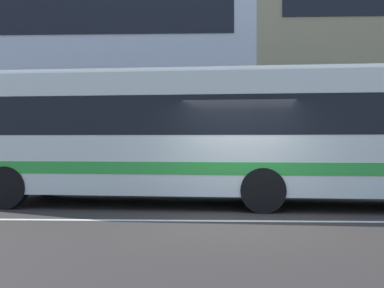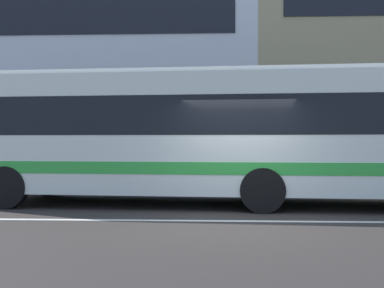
# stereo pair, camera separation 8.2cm
# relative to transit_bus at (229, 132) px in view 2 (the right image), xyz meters

# --- Properties ---
(ground_plane) EXTENTS (160.00, 160.00, 0.00)m
(ground_plane) POSITION_rel_transit_bus_xyz_m (0.15, -2.27, -1.81)
(ground_plane) COLOR #312B29
(lane_centre_line) EXTENTS (60.00, 0.16, 0.01)m
(lane_centre_line) POSITION_rel_transit_bus_xyz_m (0.15, -2.27, -1.80)
(lane_centre_line) COLOR silver
(lane_centre_line) RESTS_ON ground_plane
(hedge_row_far) EXTENTS (18.83, 1.10, 1.07)m
(hedge_row_far) POSITION_rel_transit_bus_xyz_m (3.22, 3.58, -1.27)
(hedge_row_far) COLOR #244A1C
(hedge_row_far) RESTS_ON ground_plane
(apartment_block_left) EXTENTS (23.12, 8.54, 12.60)m
(apartment_block_left) POSITION_rel_transit_bus_xyz_m (-10.09, 11.49, 4.49)
(apartment_block_left) COLOR silver
(apartment_block_left) RESTS_ON ground_plane
(transit_bus) EXTENTS (12.51, 3.40, 3.28)m
(transit_bus) POSITION_rel_transit_bus_xyz_m (0.00, 0.00, 0.00)
(transit_bus) COLOR silver
(transit_bus) RESTS_ON ground_plane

